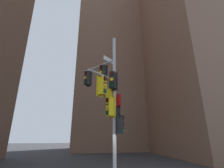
% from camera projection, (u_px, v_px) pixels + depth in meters
% --- Properties ---
extents(building_tower_right, '(15.74, 15.74, 38.43)m').
position_uv_depth(building_tower_right, '(198.00, 33.00, 27.31)').
color(building_tower_right, brown).
rests_on(building_tower_right, ground).
extents(building_mid_block, '(12.60, 12.60, 52.19)m').
position_uv_depth(building_mid_block, '(107.00, 33.00, 38.61)').
color(building_mid_block, brown).
rests_on(building_mid_block, ground).
extents(signal_pole_assembly, '(2.41, 3.75, 8.54)m').
position_uv_depth(signal_pole_assembly, '(108.00, 94.00, 9.56)').
color(signal_pole_assembly, '#B2B2B5').
rests_on(signal_pole_assembly, ground).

